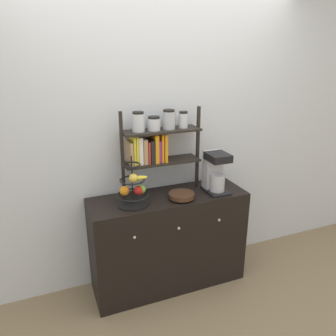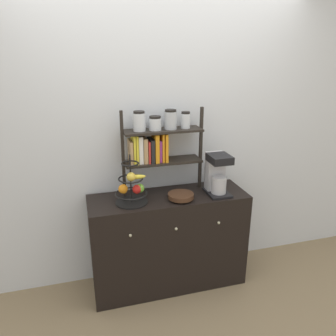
{
  "view_description": "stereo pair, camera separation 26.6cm",
  "coord_description": "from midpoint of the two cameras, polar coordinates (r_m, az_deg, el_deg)",
  "views": [
    {
      "loc": [
        -0.94,
        -2.12,
        1.99
      ],
      "look_at": [
        -0.0,
        0.22,
        1.11
      ],
      "focal_mm": 35.0,
      "sensor_mm": 36.0,
      "label": 1
    },
    {
      "loc": [
        -0.69,
        -2.21,
        1.99
      ],
      "look_at": [
        -0.0,
        0.22,
        1.11
      ],
      "focal_mm": 35.0,
      "sensor_mm": 36.0,
      "label": 2
    }
  ],
  "objects": [
    {
      "name": "ground_plane",
      "position": [
        3.05,
        3.97,
        -21.57
      ],
      "size": [
        12.0,
        12.0,
        0.0
      ],
      "primitive_type": "plane",
      "color": "#847051"
    },
    {
      "name": "wall_back",
      "position": [
        2.85,
        1.33,
        5.19
      ],
      "size": [
        7.0,
        0.05,
        2.6
      ],
      "primitive_type": "cube",
      "color": "silver",
      "rests_on": "ground_plane"
    },
    {
      "name": "sideboard",
      "position": [
        2.96,
        2.72,
        -12.59
      ],
      "size": [
        1.34,
        0.45,
        0.86
      ],
      "color": "black",
      "rests_on": "ground_plane"
    },
    {
      "name": "coffee_maker",
      "position": [
        2.81,
        11.22,
        -0.95
      ],
      "size": [
        0.18,
        0.25,
        0.35
      ],
      "color": "black",
      "rests_on": "sideboard"
    },
    {
      "name": "fruit_stand",
      "position": [
        2.59,
        -3.4,
        -3.48
      ],
      "size": [
        0.26,
        0.26,
        0.4
      ],
      "color": "black",
      "rests_on": "sideboard"
    },
    {
      "name": "wooden_bowl",
      "position": [
        2.69,
        5.1,
        -4.94
      ],
      "size": [
        0.21,
        0.21,
        0.05
      ],
      "color": "#422819",
      "rests_on": "sideboard"
    },
    {
      "name": "shelf_hutch",
      "position": [
        2.69,
        0.68,
        4.72
      ],
      "size": [
        0.7,
        0.2,
        0.72
      ],
      "color": "black",
      "rests_on": "sideboard"
    }
  ]
}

